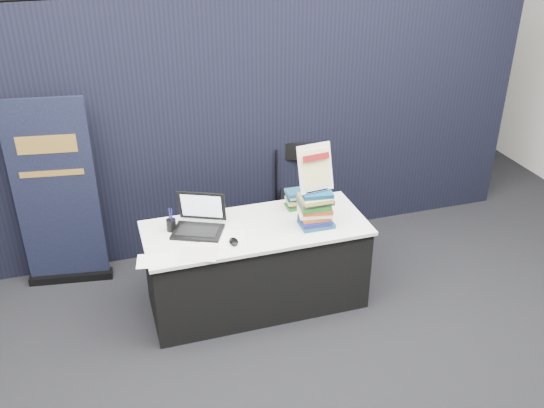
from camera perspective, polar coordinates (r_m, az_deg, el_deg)
The scene contains 15 objects.
floor at distance 4.88m, azimuth 0.41°, elevation -12.92°, with size 8.00×8.00×0.00m, color black.
wall_back at distance 7.72m, azimuth -9.05°, elevation 17.01°, with size 8.00×0.02×3.50m, color beige.
drape_partition at distance 5.59m, azimuth -4.58°, elevation 7.07°, with size 6.00×0.08×2.40m, color black.
display_table at distance 5.07m, azimuth -1.48°, elevation -5.79°, with size 1.80×0.75×0.75m.
laptop at distance 4.83m, azimuth -7.16°, elevation -1.73°, with size 0.46×0.45×0.29m.
mouse at distance 4.65m, azimuth -3.63°, elevation -3.54°, with size 0.07×0.11×0.04m, color black.
brochure_left at distance 4.53m, azimuth -10.92°, elevation -5.25°, with size 0.27×0.19×0.00m, color white.
brochure_mid at distance 4.55m, azimuth -6.92°, elevation -4.71°, with size 0.28×0.20×0.00m, color silver.
brochure_right at distance 4.74m, azimuth -4.62°, elevation -3.12°, with size 0.33×0.24×0.00m, color white.
pen_cup at distance 4.86m, azimuth -9.47°, elevation -1.96°, with size 0.08×0.08×0.10m, color black.
book_stack_tall at distance 4.82m, azimuth 4.09°, elevation -0.44°, with size 0.27×0.22×0.31m.
book_stack_short at distance 5.13m, azimuth 2.40°, elevation 0.53°, with size 0.19×0.15×0.16m.
info_sign at distance 4.70m, azimuth 4.09°, elevation 3.34°, with size 0.29×0.16×0.39m.
pullup_banner at distance 5.47m, azimuth -19.48°, elevation -0.15°, with size 0.73×0.21×1.71m.
stacking_chair at distance 5.83m, azimuth 2.92°, elevation 1.08°, with size 0.58×0.59×1.00m.
Camera 1 is at (-1.13, -3.49, 3.21)m, focal length 40.00 mm.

